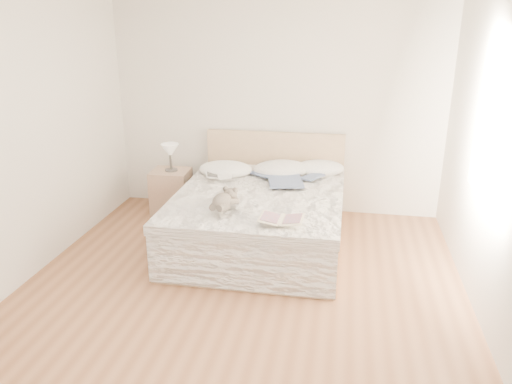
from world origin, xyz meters
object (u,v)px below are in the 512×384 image
at_px(childrens_book, 281,220).
at_px(bed, 261,215).
at_px(photo_book, 219,176).
at_px(nightstand, 171,192).
at_px(teddy_bear, 222,207).
at_px(table_lamp, 170,152).

bearing_deg(childrens_book, bed, 113.34).
bearing_deg(photo_book, nightstand, 137.03).
relative_size(bed, teddy_bear, 6.76).
height_order(nightstand, table_lamp, table_lamp).
distance_m(table_lamp, teddy_bear, 1.62).
bearing_deg(teddy_bear, nightstand, 137.61).
height_order(nightstand, childrens_book, childrens_book).
distance_m(nightstand, teddy_bear, 1.67).
bearing_deg(nightstand, childrens_book, -42.91).
xyz_separation_m(nightstand, childrens_book, (1.56, -1.45, 0.35)).
xyz_separation_m(nightstand, teddy_bear, (0.98, -1.30, 0.37)).
xyz_separation_m(table_lamp, teddy_bear, (0.96, -1.30, -0.15)).
relative_size(childrens_book, teddy_bear, 1.28).
relative_size(photo_book, teddy_bear, 0.98).
bearing_deg(nightstand, bed, -26.14).
relative_size(table_lamp, childrens_book, 0.82).
xyz_separation_m(bed, table_lamp, (-1.21, 0.60, 0.49)).
bearing_deg(bed, photo_book, 152.73).
distance_m(bed, teddy_bear, 0.81).
distance_m(bed, photo_book, 0.68).
distance_m(table_lamp, childrens_book, 2.13).
bearing_deg(bed, teddy_bear, -109.52).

